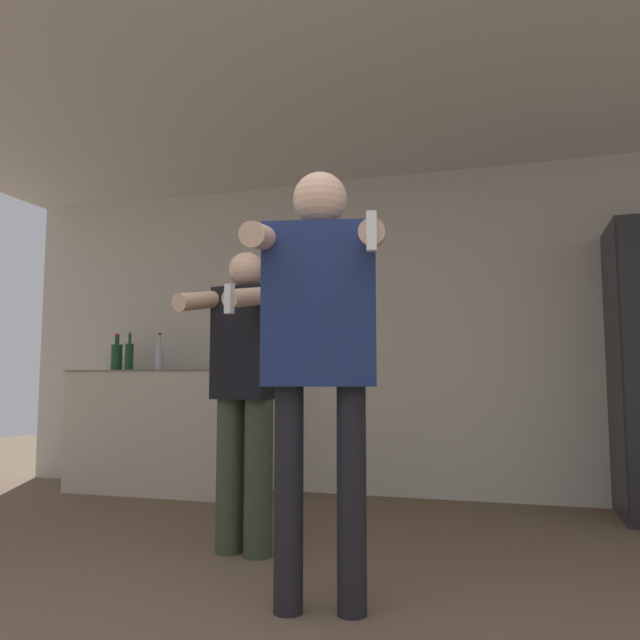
% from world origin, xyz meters
% --- Properties ---
extents(wall_back, '(7.00, 0.06, 2.55)m').
position_xyz_m(wall_back, '(0.00, 3.24, 1.27)').
color(wall_back, beige).
rests_on(wall_back, ground_plane).
extents(ceiling_slab, '(7.00, 3.73, 0.05)m').
position_xyz_m(ceiling_slab, '(0.00, 1.61, 2.57)').
color(ceiling_slab, silver).
rests_on(ceiling_slab, wall_back).
extents(counter, '(1.48, 0.63, 0.98)m').
position_xyz_m(counter, '(-1.99, 2.91, 0.49)').
color(counter, '#BCB29E').
rests_on(counter, ground_plane).
extents(bottle_clear_vodka, '(0.07, 0.07, 0.33)m').
position_xyz_m(bottle_clear_vodka, '(-2.31, 2.89, 1.10)').
color(bottle_clear_vodka, '#194723').
rests_on(bottle_clear_vodka, counter).
extents(bottle_short_whiskey, '(0.09, 0.09, 0.32)m').
position_xyz_m(bottle_short_whiskey, '(-2.43, 2.89, 1.10)').
color(bottle_short_whiskey, '#194723').
rests_on(bottle_short_whiskey, counter).
extents(bottle_red_label, '(0.07, 0.07, 0.31)m').
position_xyz_m(bottle_red_label, '(-1.50, 2.89, 1.09)').
color(bottle_red_label, '#563314').
rests_on(bottle_red_label, counter).
extents(bottle_brown_liquor, '(0.06, 0.06, 0.31)m').
position_xyz_m(bottle_brown_liquor, '(-2.02, 2.89, 1.10)').
color(bottle_brown_liquor, silver).
rests_on(bottle_brown_liquor, counter).
extents(person_woman_foreground, '(0.58, 0.53, 1.74)m').
position_xyz_m(person_woman_foreground, '(0.04, 0.71, 1.08)').
color(person_woman_foreground, black).
rests_on(person_woman_foreground, ground_plane).
extents(person_man_side, '(0.46, 0.54, 1.58)m').
position_xyz_m(person_man_side, '(-0.59, 1.38, 0.86)').
color(person_man_side, '#38422D').
rests_on(person_man_side, ground_plane).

